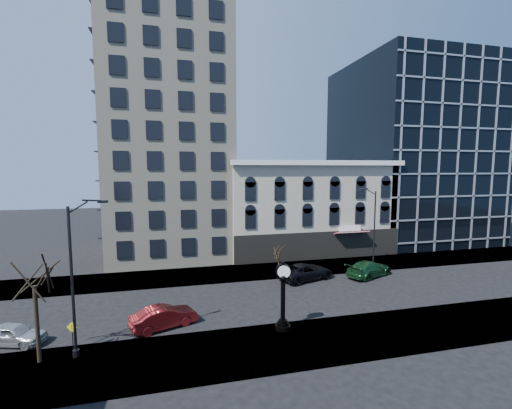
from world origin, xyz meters
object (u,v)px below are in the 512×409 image
object	(u,v)px
car_near_a	(13,334)
street_clock	(283,299)
warning_sign	(72,332)
car_near_b	(164,317)
street_lamp_near	(83,236)

from	to	relation	value
car_near_a	street_clock	bearing A→B (deg)	-80.39
street_clock	warning_sign	size ratio (longest dim) A/B	2.41
car_near_a	car_near_b	size ratio (longest dim) A/B	0.85
street_clock	street_lamp_near	world-z (taller)	street_lamp_near
street_clock	car_near_b	world-z (taller)	street_clock
warning_sign	street_clock	bearing A→B (deg)	20.17
warning_sign	car_near_a	size ratio (longest dim) A/B	0.51
car_near_a	car_near_b	distance (m)	9.54
car_near_a	car_near_b	xyz separation A→B (m)	(9.54, 0.16, 0.09)
street_clock	car_near_a	bearing A→B (deg)	-173.00
street_lamp_near	warning_sign	xyz separation A→B (m)	(-0.91, 0.10, -5.93)
car_near_a	car_near_b	bearing A→B (deg)	-71.90
warning_sign	car_near_b	xyz separation A→B (m)	(5.35, 2.61, -0.75)
car_near_a	street_lamp_near	bearing A→B (deg)	-99.45
street_lamp_near	street_clock	bearing A→B (deg)	-21.07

